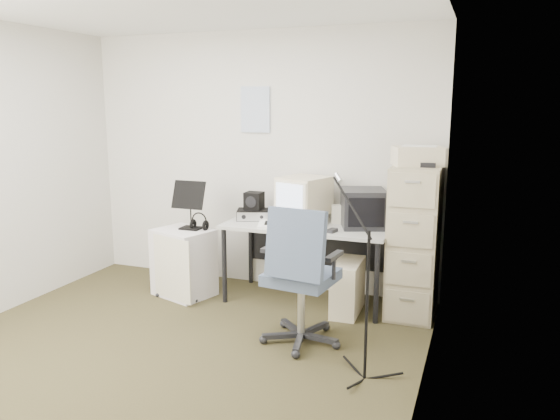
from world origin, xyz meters
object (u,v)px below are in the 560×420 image
(office_chair, at_px, (301,274))
(side_cart, at_px, (184,262))
(desk, at_px, (307,263))
(filing_cabinet, at_px, (414,241))

(office_chair, xyz_separation_m, side_cart, (-1.38, 0.61, -0.22))
(desk, bearing_deg, side_cart, -167.49)
(filing_cabinet, height_order, desk, filing_cabinet)
(filing_cabinet, xyz_separation_m, side_cart, (-2.10, -0.29, -0.33))
(desk, distance_m, office_chair, 0.91)
(filing_cabinet, bearing_deg, office_chair, -128.89)
(desk, xyz_separation_m, side_cart, (-1.15, -0.26, -0.04))
(desk, relative_size, side_cart, 2.34)
(filing_cabinet, bearing_deg, side_cart, -172.26)
(filing_cabinet, relative_size, desk, 0.87)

